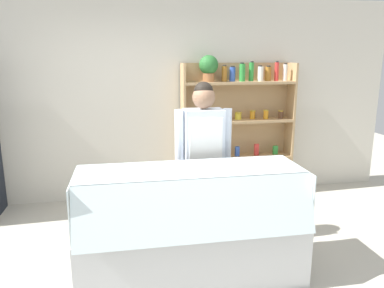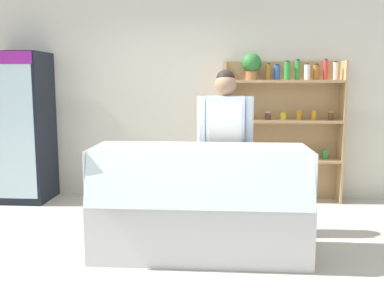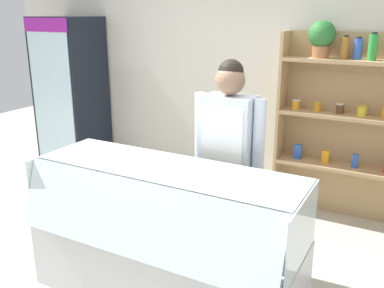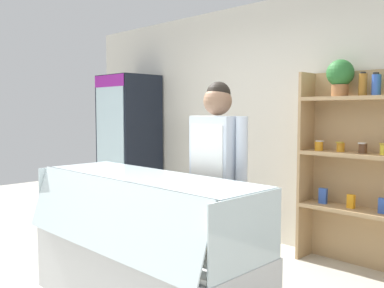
% 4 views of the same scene
% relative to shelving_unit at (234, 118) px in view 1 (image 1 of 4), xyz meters
% --- Properties ---
extents(ground_plane, '(12.00, 12.00, 0.00)m').
position_rel_shelving_unit_xyz_m(ground_plane, '(-1.11, -1.98, -1.11)').
color(ground_plane, '#B7B2A3').
extents(back_wall, '(6.80, 0.10, 2.70)m').
position_rel_shelving_unit_xyz_m(back_wall, '(-1.11, 0.19, 0.24)').
color(back_wall, beige).
rests_on(back_wall, ground).
extents(shelving_unit, '(1.55, 0.29, 1.96)m').
position_rel_shelving_unit_xyz_m(shelving_unit, '(0.00, 0.00, 0.00)').
color(shelving_unit, tan).
rests_on(shelving_unit, ground).
extents(deli_display_case, '(1.95, 0.77, 1.01)m').
position_rel_shelving_unit_xyz_m(deli_display_case, '(-0.96, -1.94, -0.80)').
color(deli_display_case, silver).
rests_on(deli_display_case, ground).
extents(shop_clerk, '(0.57, 0.25, 1.71)m').
position_rel_shelving_unit_xyz_m(shop_clerk, '(-0.73, -1.38, -0.10)').
color(shop_clerk, '#383D51').
rests_on(shop_clerk, ground).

